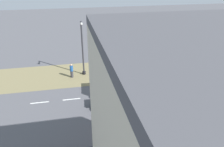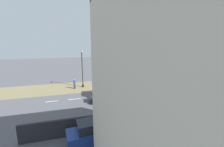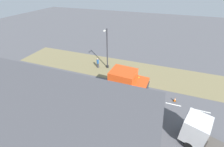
# 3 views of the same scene
# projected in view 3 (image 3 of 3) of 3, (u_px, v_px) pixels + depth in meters

# --- Properties ---
(ground_plane) EXTENTS (120.00, 120.00, 0.00)m
(ground_plane) POSITION_uv_depth(u_px,v_px,m) (128.00, 94.00, 20.11)
(ground_plane) COLOR #515156
(ground_plane) RESTS_ON ground
(grass_verge) EXTENTS (7.00, 44.00, 0.01)m
(grass_verge) POSITION_uv_depth(u_px,v_px,m) (138.00, 72.00, 24.88)
(grass_verge) COLOR olive
(grass_verge) RESTS_ON ground
(lane_markings) EXTENTS (0.16, 21.00, 0.00)m
(lane_markings) POSITION_uv_depth(u_px,v_px,m) (123.00, 93.00, 20.31)
(lane_markings) COLOR white
(lane_markings) RESTS_ON ground
(lorry_cab) EXTENTS (3.03, 7.74, 4.87)m
(lorry_cab) POSITION_uv_depth(u_px,v_px,m) (125.00, 89.00, 17.22)
(lorry_cab) COLOR black
(lorry_cab) RESTS_ON ground
(flatbed_truck) EXTENTS (3.93, 6.09, 2.85)m
(flatbed_truck) POSITION_uv_depth(u_px,v_px,m) (200.00, 133.00, 13.32)
(flatbed_truck) COLOR silver
(flatbed_truck) RESTS_ON ground
(parked_car) EXTENTS (2.17, 4.40, 2.15)m
(parked_car) POSITION_uv_depth(u_px,v_px,m) (29.00, 145.00, 12.79)
(parked_car) COLOR navy
(parked_car) RESTS_ON ground
(lamp_post) EXTENTS (1.33, 0.43, 6.81)m
(lamp_post) POSITION_uv_depth(u_px,v_px,m) (107.00, 52.00, 24.58)
(lamp_post) COLOR black
(lamp_post) RESTS_ON ground
(pedestrian) EXTENTS (0.39, 0.39, 1.79)m
(pedestrian) POSITION_uv_depth(u_px,v_px,m) (98.00, 63.00, 25.75)
(pedestrian) COLOR #333338
(pedestrian) RESTS_ON ground
(traffic_cone_lead) EXTENTS (0.36, 0.36, 0.58)m
(traffic_cone_lead) POSITION_uv_depth(u_px,v_px,m) (175.00, 99.00, 18.81)
(traffic_cone_lead) COLOR black
(traffic_cone_lead) RESTS_ON ground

